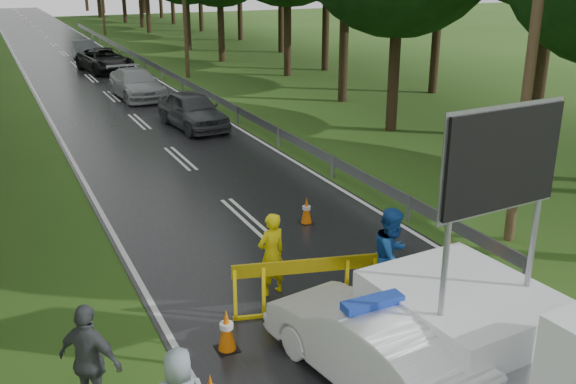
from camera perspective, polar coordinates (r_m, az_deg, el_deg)
ground at (r=11.99m, az=7.26°, el=-12.05°), size 160.00×160.00×0.00m
road at (r=39.41m, az=-17.09°, el=9.62°), size 7.00×140.00×0.02m
guardrail at (r=39.72m, az=-11.74°, el=10.93°), size 0.12×60.06×0.70m
utility_pole_near at (r=15.17m, az=21.15°, el=13.81°), size 1.40×0.24×10.00m
police_sedan at (r=10.35m, az=7.35°, el=-13.30°), size 2.07×4.22×1.46m
work_truck at (r=9.79m, az=23.09°, el=-13.38°), size 2.80×5.66×4.39m
barrier at (r=11.97m, az=1.59°, el=-7.22°), size 2.68×0.74×1.14m
officer at (r=12.68m, az=-1.48°, el=-5.58°), size 0.71×0.54×1.73m
civilian at (r=12.46m, az=9.22°, el=-5.72°), size 1.21×1.14×1.97m
bystander_mid at (r=9.92m, az=-17.17°, el=-14.16°), size 1.03×1.06×1.79m
queue_car_first at (r=26.23m, az=-8.48°, el=7.22°), size 2.13×4.44×1.46m
queue_car_second at (r=32.87m, az=-13.35°, el=9.34°), size 2.23×4.93×1.40m
queue_car_third at (r=41.53m, az=-15.96°, el=11.19°), size 3.05×5.43×1.43m
queue_car_fourth at (r=47.44m, az=-17.67°, el=11.92°), size 1.64×4.07×1.32m
cone_center at (r=11.66m, az=5.93°, el=-11.01°), size 0.34×0.34×0.71m
cone_far at (r=16.29m, az=1.65°, el=-1.68°), size 0.34×0.34×0.72m
cone_left_mid at (r=11.19m, az=-5.48°, el=-12.14°), size 0.38×0.38×0.81m
cone_right at (r=14.47m, az=14.10°, el=-5.04°), size 0.36×0.36×0.77m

